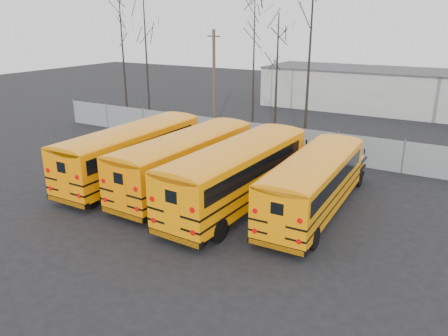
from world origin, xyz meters
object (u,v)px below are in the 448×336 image
Objects in this scene: bus_d at (315,179)px; utility_pole_left at (214,79)px; bus_b at (188,157)px; bus_a at (135,148)px; bus_c at (240,169)px.

bus_d is 18.45m from utility_pole_left.
bus_a is at bearing -174.47° from bus_b.
bus_c is at bearing -2.77° from bus_a.
utility_pole_left is (-2.69, 13.31, 2.28)m from bus_a.
utility_pole_left is at bearing 135.11° from bus_d.
bus_c is 16.88m from utility_pole_left.
bus_b is at bearing -47.65° from utility_pole_left.
bus_d is at bearing 5.89° from bus_b.
bus_a is 1.42× the size of utility_pole_left.
bus_b is at bearing -177.45° from bus_d.
utility_pole_left is at bearing 101.54° from bus_a.
utility_pole_left reaches higher than bus_a.
bus_d is (10.47, 0.61, -0.15)m from bus_a.
utility_pole_left reaches higher than bus_b.
bus_c is at bearing -6.51° from bus_b.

